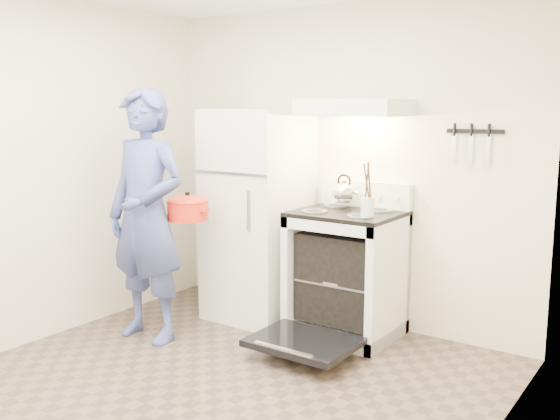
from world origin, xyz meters
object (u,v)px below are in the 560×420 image
object	(u,v)px
person	(146,216)
tea_kettle	(344,191)
dutch_oven	(188,210)
refrigerator	(258,215)
stove_body	(346,276)

from	to	relation	value
person	tea_kettle	bearing A→B (deg)	40.54
tea_kettle	dutch_oven	bearing A→B (deg)	-138.46
refrigerator	dutch_oven	world-z (taller)	refrigerator
person	stove_body	bearing A→B (deg)	34.09
dutch_oven	person	bearing A→B (deg)	-128.20
stove_body	tea_kettle	xyz separation A→B (m)	(-0.10, 0.13, 0.62)
stove_body	dutch_oven	bearing A→B (deg)	-146.52
person	dutch_oven	xyz separation A→B (m)	(0.19, 0.24, 0.03)
refrigerator	stove_body	distance (m)	0.90
person	dutch_oven	world-z (taller)	person
refrigerator	person	distance (m)	0.95
stove_body	dutch_oven	world-z (taller)	dutch_oven
tea_kettle	person	distance (m)	1.49
refrigerator	stove_body	bearing A→B (deg)	1.77
refrigerator	dutch_oven	xyz separation A→B (m)	(-0.18, -0.63, 0.10)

